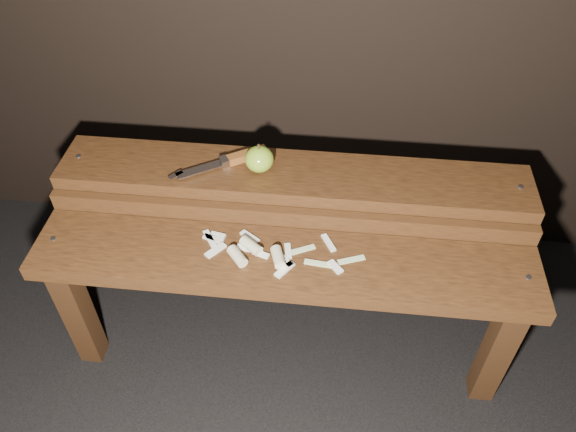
# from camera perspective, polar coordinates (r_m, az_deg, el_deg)

# --- Properties ---
(ground) EXTENTS (60.00, 60.00, 0.00)m
(ground) POSITION_cam_1_polar(r_m,az_deg,el_deg) (1.68, -0.23, -12.47)
(ground) COLOR black
(bench_front_tier) EXTENTS (1.20, 0.20, 0.42)m
(bench_front_tier) POSITION_cam_1_polar(r_m,az_deg,el_deg) (1.36, -0.55, -6.47)
(bench_front_tier) COLOR black
(bench_front_tier) RESTS_ON ground
(bench_rear_tier) EXTENTS (1.20, 0.21, 0.50)m
(bench_rear_tier) POSITION_cam_1_polar(r_m,az_deg,el_deg) (1.47, 0.44, 1.86)
(bench_rear_tier) COLOR black
(bench_rear_tier) RESTS_ON ground
(apple) EXTENTS (0.07, 0.07, 0.08)m
(apple) POSITION_cam_1_polar(r_m,az_deg,el_deg) (1.41, -2.94, 5.80)
(apple) COLOR #7FA121
(apple) RESTS_ON bench_rear_tier
(knife) EXTENTS (0.23, 0.16, 0.02)m
(knife) POSITION_cam_1_polar(r_m,az_deg,el_deg) (1.45, -5.43, 5.79)
(knife) COLOR brown
(knife) RESTS_ON bench_rear_tier
(apple_scraps) EXTENTS (0.40, 0.15, 0.03)m
(apple_scraps) POSITION_cam_1_polar(r_m,az_deg,el_deg) (1.32, -2.77, -3.69)
(apple_scraps) COLOR beige
(apple_scraps) RESTS_ON bench_front_tier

